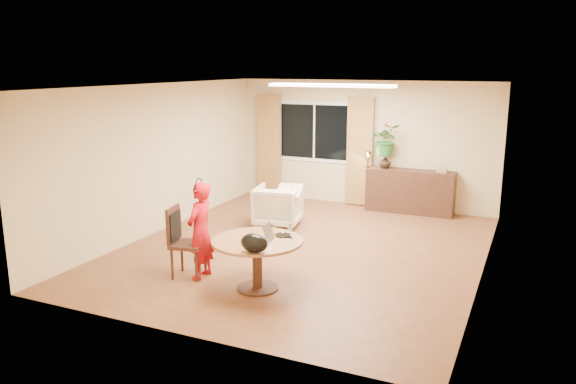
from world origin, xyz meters
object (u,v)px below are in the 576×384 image
at_px(dining_table, 257,250).
at_px(sideboard, 410,191).
at_px(child, 200,231).
at_px(armchair, 278,206).
at_px(dining_chair, 188,242).

bearing_deg(dining_table, sideboard, 78.36).
bearing_deg(child, dining_table, 84.90).
height_order(child, sideboard, child).
bearing_deg(child, armchair, -179.19).
xyz_separation_m(dining_chair, child, (0.18, 0.04, 0.18)).
bearing_deg(armchair, child, 81.81).
xyz_separation_m(dining_table, sideboard, (0.98, 4.77, -0.11)).
bearing_deg(dining_chair, child, 0.68).
distance_m(child, sideboard, 5.08).
distance_m(dining_table, armchair, 3.02).
relative_size(dining_chair, sideboard, 0.58).
distance_m(dining_table, dining_chair, 1.09).
bearing_deg(dining_chair, sideboard, 54.16).
bearing_deg(sideboard, armchair, -136.12).
height_order(dining_chair, sideboard, dining_chair).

